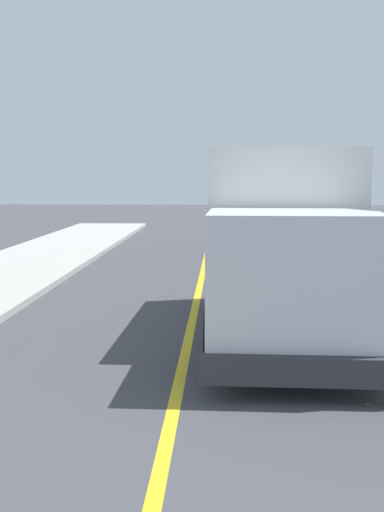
# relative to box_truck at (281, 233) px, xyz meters

# --- Properties ---
(centre_line_yellow) EXTENTS (0.16, 56.00, 0.01)m
(centre_line_yellow) POSITION_rel_box_truck_xyz_m (-1.60, 0.43, -1.76)
(centre_line_yellow) COLOR gold
(centre_line_yellow) RESTS_ON ground
(box_truck) EXTENTS (2.59, 7.24, 3.20)m
(box_truck) POSITION_rel_box_truck_xyz_m (0.00, 0.00, 0.00)
(box_truck) COLOR silver
(box_truck) RESTS_ON ground
(parked_car_near) EXTENTS (1.91, 4.44, 1.67)m
(parked_car_near) POSITION_rel_box_truck_xyz_m (0.50, 6.62, -0.97)
(parked_car_near) COLOR #4C564C
(parked_car_near) RESTS_ON ground
(parked_car_mid) EXTENTS (1.82, 4.41, 1.67)m
(parked_car_mid) POSITION_rel_box_truck_xyz_m (0.29, 13.48, -0.97)
(parked_car_mid) COLOR maroon
(parked_car_mid) RESTS_ON ground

